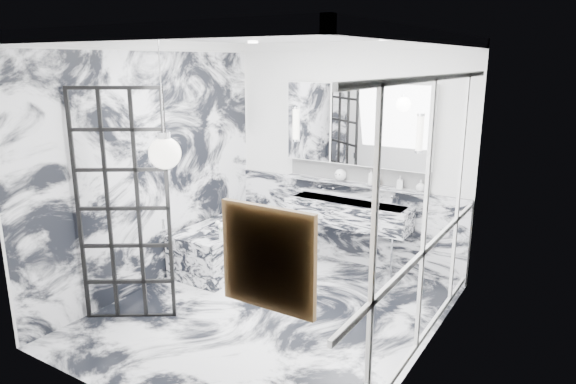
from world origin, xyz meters
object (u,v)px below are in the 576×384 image
Objects in this scene: crittall_door at (123,208)px; mirror_cabinet at (357,124)px; bathtub at (233,243)px; trough_sink at (348,213)px.

crittall_door is 1.23× the size of mirror_cabinet.
bathtub is at bearing -147.94° from mirror_cabinet.
bathtub is at bearing -153.52° from trough_sink.
trough_sink is at bearing -90.00° from mirror_cabinet.
trough_sink is 1.55m from bathtub.
bathtub is (-1.32, -0.83, -1.54)m from mirror_cabinet.
trough_sink is (1.32, 2.36, -0.44)m from crittall_door.
mirror_cabinet is (1.32, 2.53, 0.65)m from crittall_door.
bathtub is at bearing 56.28° from crittall_door.
trough_sink is 0.84× the size of mirror_cabinet.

